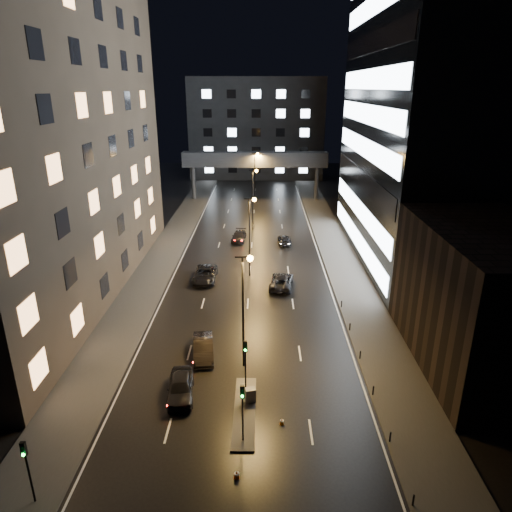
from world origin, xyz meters
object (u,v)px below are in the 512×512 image
object	(u,v)px
car_away_b	(203,348)
car_away_c	(205,274)
car_away_a	(181,387)
car_toward_a	(281,281)
utility_cabinet	(250,395)
car_away_d	(239,236)
car_toward_b	(284,240)

from	to	relation	value
car_away_b	car_away_c	world-z (taller)	car_away_b
car_away_a	car_toward_a	size ratio (longest dim) A/B	0.88
car_toward_a	car_away_b	bearing A→B (deg)	71.08
car_away_b	utility_cabinet	world-z (taller)	car_away_b
car_away_d	car_away_a	bearing A→B (deg)	-88.78
utility_cabinet	car_away_b	bearing A→B (deg)	109.46
car_toward_a	car_toward_b	distance (m)	16.14
car_away_a	car_away_b	bearing A→B (deg)	72.55
car_away_b	utility_cabinet	xyz separation A→B (m)	(4.34, -6.38, -0.10)
car_away_c	car_toward_b	world-z (taller)	car_away_c
car_away_c	car_toward_b	size ratio (longest dim) A/B	1.28
car_away_b	car_toward_a	world-z (taller)	car_away_b
car_away_b	car_toward_a	size ratio (longest dim) A/B	0.90
car_toward_b	utility_cabinet	size ratio (longest dim) A/B	4.04
car_toward_a	utility_cabinet	size ratio (longest dim) A/B	4.90
car_away_a	car_away_c	size ratio (longest dim) A/B	0.83
car_away_a	car_toward_b	world-z (taller)	car_away_a
car_away_b	car_away_d	size ratio (longest dim) A/B	1.01
car_away_a	car_away_d	world-z (taller)	car_away_a
car_away_d	utility_cabinet	distance (m)	39.07
car_away_d	car_toward_b	xyz separation A→B (m)	(7.00, -1.35, -0.05)
car_toward_b	car_away_c	bearing A→B (deg)	51.48
car_away_a	car_toward_a	distance (m)	22.46
car_away_c	car_toward_b	distance (m)	17.67
car_away_c	car_away_d	bearing A→B (deg)	77.80
car_away_a	car_away_b	world-z (taller)	car_away_a
car_toward_b	utility_cabinet	bearing A→B (deg)	81.19
car_away_a	car_away_c	bearing A→B (deg)	85.33
car_away_b	car_toward_a	distance (m)	16.91
car_away_b	car_away_c	size ratio (longest dim) A/B	0.85
car_away_d	car_toward_a	xyz separation A→B (m)	(5.94, -17.46, 0.06)
car_away_b	utility_cabinet	size ratio (longest dim) A/B	4.39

